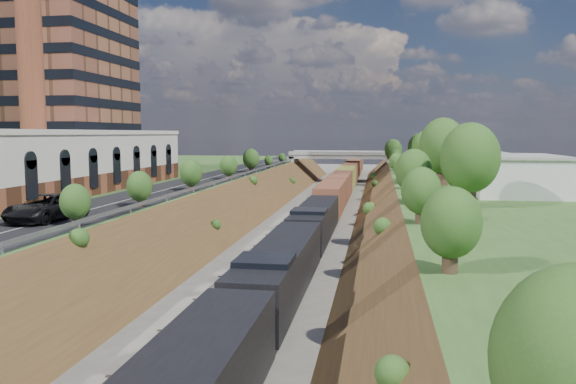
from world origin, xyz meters
name	(u,v)px	position (x,y,z in m)	size (l,w,h in m)	color
platform_left	(74,199)	(-33.00, 60.00, 2.50)	(44.00, 180.00, 5.00)	#355724
embankment_left	(227,221)	(-11.00, 60.00, 0.00)	(7.07, 180.00, 7.07)	brown
embankment_right	(394,225)	(11.00, 60.00, 0.00)	(7.07, 180.00, 7.07)	brown
rail_left_track	(289,222)	(-2.60, 60.00, 0.09)	(1.58, 180.00, 0.18)	gray
rail_right_track	(328,223)	(2.60, 60.00, 0.09)	(1.58, 180.00, 0.18)	gray
road	(194,183)	(-15.50, 60.00, 5.05)	(8.00, 180.00, 0.10)	black
guardrail	(223,179)	(-11.40, 59.80, 5.55)	(0.10, 171.00, 0.70)	#99999E
smokestack	(29,29)	(-36.00, 56.00, 25.00)	(3.20, 3.20, 40.00)	brown
overpass	(341,162)	(0.00, 122.00, 4.92)	(24.50, 8.30, 7.40)	gray
white_building_near	(514,176)	(23.50, 52.00, 7.00)	(9.00, 12.00, 4.00)	silver
white_building_far	(475,166)	(23.00, 74.00, 6.80)	(8.00, 10.00, 3.60)	silver
tree_right_large	(470,159)	(17.00, 40.00, 9.38)	(5.25, 5.25, 7.61)	#473323
tree_left_crest	(42,207)	(-11.80, 20.00, 7.04)	(2.45, 2.45, 3.55)	#473323
freight_train	(339,187)	(2.60, 80.03, 2.76)	(3.30, 167.17, 4.85)	black
suv	(47,207)	(-15.63, 26.41, 6.09)	(3.28, 7.12, 1.98)	black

